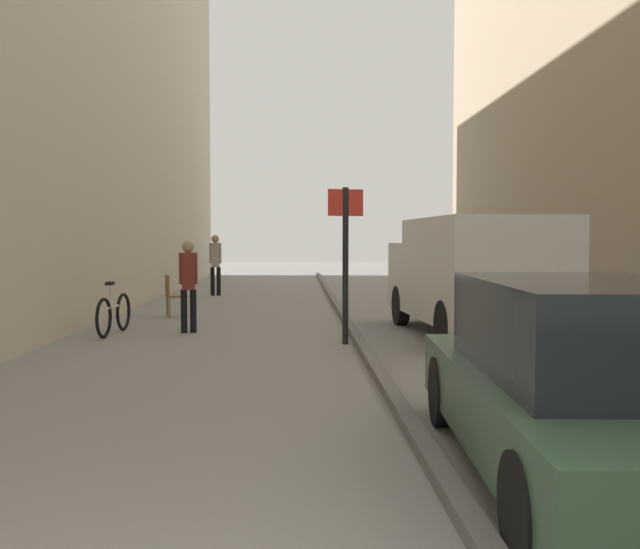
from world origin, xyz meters
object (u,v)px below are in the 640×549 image
at_px(street_sign_post, 345,251).
at_px(bicycle_leaning, 114,314).
at_px(pedestrian_main_foreground, 188,280).
at_px(pedestrian_mid_block, 215,261).
at_px(delivery_van, 472,272).
at_px(cafe_chair_near_window, 172,293).
at_px(parked_car, 589,382).

bearing_deg(street_sign_post, bicycle_leaning, -30.44).
height_order(street_sign_post, bicycle_leaning, street_sign_post).
xyz_separation_m(street_sign_post, bicycle_leaning, (-4.16, 1.32, -1.16)).
bearing_deg(street_sign_post, pedestrian_main_foreground, -40.69).
bearing_deg(bicycle_leaning, pedestrian_mid_block, 89.00).
distance_m(pedestrian_mid_block, street_sign_post, 10.59).
xyz_separation_m(pedestrian_mid_block, street_sign_post, (3.32, -10.05, 0.46)).
xyz_separation_m(pedestrian_main_foreground, delivery_van, (5.16, -0.64, 0.16)).
distance_m(bicycle_leaning, cafe_chair_near_window, 2.85).
bearing_deg(street_sign_post, delivery_van, -173.03).
distance_m(street_sign_post, cafe_chair_near_window, 5.54).
relative_size(delivery_van, cafe_chair_near_window, 5.31).
relative_size(pedestrian_main_foreground, parked_car, 0.40).
relative_size(pedestrian_mid_block, delivery_van, 0.38).
distance_m(delivery_van, bicycle_leaning, 6.56).
bearing_deg(pedestrian_main_foreground, pedestrian_mid_block, -101.17).
bearing_deg(delivery_van, pedestrian_main_foreground, 169.24).
bearing_deg(delivery_van, parked_car, -101.62).
height_order(street_sign_post, cafe_chair_near_window, street_sign_post).
xyz_separation_m(parked_car, street_sign_post, (-1.30, 6.53, 0.83)).
height_order(parked_car, cafe_chair_near_window, parked_car).
height_order(pedestrian_mid_block, bicycle_leaning, pedestrian_mid_block).
bearing_deg(cafe_chair_near_window, pedestrian_mid_block, 159.28).
relative_size(pedestrian_main_foreground, street_sign_post, 0.66).
bearing_deg(bicycle_leaning, delivery_van, 0.38).
height_order(bicycle_leaning, cafe_chair_near_window, bicycle_leaning).
distance_m(pedestrian_main_foreground, parked_car, 9.02).
distance_m(delivery_van, street_sign_post, 2.51).
relative_size(pedestrian_main_foreground, bicycle_leaning, 0.97).
relative_size(pedestrian_mid_block, bicycle_leaning, 1.06).
bearing_deg(delivery_van, street_sign_post, -163.76).
xyz_separation_m(pedestrian_mid_block, cafe_chair_near_window, (-0.27, -5.95, -0.54)).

